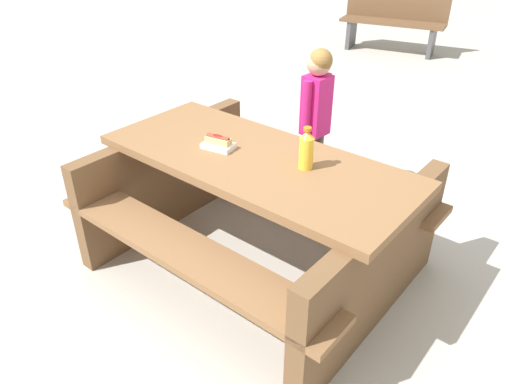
{
  "coord_description": "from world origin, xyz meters",
  "views": [
    {
      "loc": [
        -1.15,
        2.11,
        1.96
      ],
      "look_at": [
        0.0,
        0.0,
        0.52
      ],
      "focal_mm": 34.19,
      "sensor_mm": 36.0,
      "label": 1
    }
  ],
  "objects_px": {
    "child_in_coat": "(316,106)",
    "park_bench_near": "(394,20)",
    "hotdog_tray": "(218,143)",
    "picnic_table": "(256,204)",
    "soda_bottle": "(306,150)"
  },
  "relations": [
    {
      "from": "child_in_coat",
      "to": "park_bench_near",
      "type": "xyz_separation_m",
      "value": [
        0.6,
        -4.47,
        -0.27
      ]
    },
    {
      "from": "soda_bottle",
      "to": "hotdog_tray",
      "type": "xyz_separation_m",
      "value": [
        0.53,
        0.02,
        -0.07
      ]
    },
    {
      "from": "child_in_coat",
      "to": "soda_bottle",
      "type": "bearing_deg",
      "value": 108.99
    },
    {
      "from": "picnic_table",
      "to": "park_bench_near",
      "type": "height_order",
      "value": "park_bench_near"
    },
    {
      "from": "hotdog_tray",
      "to": "park_bench_near",
      "type": "bearing_deg",
      "value": -85.84
    },
    {
      "from": "child_in_coat",
      "to": "hotdog_tray",
      "type": "bearing_deg",
      "value": 77.85
    },
    {
      "from": "hotdog_tray",
      "to": "child_in_coat",
      "type": "xyz_separation_m",
      "value": [
        -0.21,
        -0.96,
        -0.06
      ]
    },
    {
      "from": "soda_bottle",
      "to": "hotdog_tray",
      "type": "height_order",
      "value": "soda_bottle"
    },
    {
      "from": "soda_bottle",
      "to": "park_bench_near",
      "type": "relative_size",
      "value": 0.15
    },
    {
      "from": "hotdog_tray",
      "to": "child_in_coat",
      "type": "height_order",
      "value": "child_in_coat"
    },
    {
      "from": "picnic_table",
      "to": "child_in_coat",
      "type": "relative_size",
      "value": 1.81
    },
    {
      "from": "picnic_table",
      "to": "soda_bottle",
      "type": "xyz_separation_m",
      "value": [
        -0.29,
        -0.01,
        0.41
      ]
    },
    {
      "from": "park_bench_near",
      "to": "hotdog_tray",
      "type": "bearing_deg",
      "value": 94.16
    },
    {
      "from": "hotdog_tray",
      "to": "picnic_table",
      "type": "bearing_deg",
      "value": -178.72
    },
    {
      "from": "picnic_table",
      "to": "hotdog_tray",
      "type": "bearing_deg",
      "value": 1.28
    }
  ]
}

